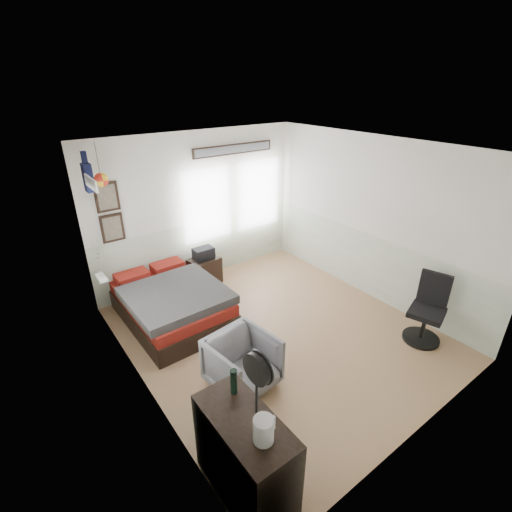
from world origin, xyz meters
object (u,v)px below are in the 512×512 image
at_px(armchair, 243,363).
at_px(bed, 172,303).
at_px(task_chair, 427,314).
at_px(nightstand, 205,271).
at_px(dresser, 245,455).

bearing_deg(armchair, bed, 85.98).
bearing_deg(bed, task_chair, -44.56).
distance_m(bed, armchair, 1.80).
bearing_deg(task_chair, nightstand, 100.62).
distance_m(bed, task_chair, 3.79).
bearing_deg(armchair, nightstand, 63.52).
bearing_deg(nightstand, task_chair, -74.40).
relative_size(dresser, armchair, 1.32).
xyz_separation_m(dresser, nightstand, (1.60, 3.57, -0.19)).
relative_size(bed, armchair, 2.52).
relative_size(armchair, nightstand, 1.46).
bearing_deg(armchair, task_chair, -24.36).
height_order(armchair, task_chair, task_chair).
bearing_deg(dresser, task_chair, 4.54).
xyz_separation_m(bed, armchair, (0.10, -1.80, 0.05)).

